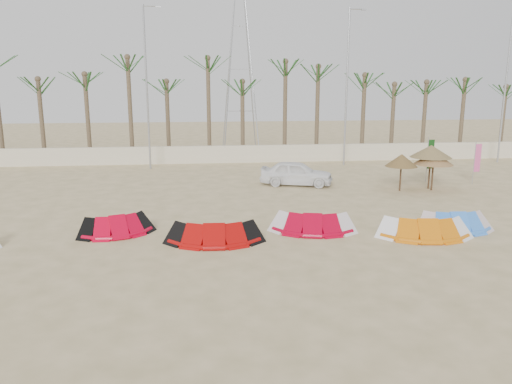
{
  "coord_description": "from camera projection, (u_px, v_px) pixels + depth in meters",
  "views": [
    {
      "loc": [
        -2.29,
        -15.34,
        6.14
      ],
      "look_at": [
        0.0,
        6.0,
        1.3
      ],
      "focal_mm": 35.0,
      "sensor_mm": 36.0,
      "label": 1
    }
  ],
  "objects": [
    {
      "name": "kite_red_right",
      "position": [
        311.0,
        220.0,
        20.78
      ],
      "size": [
        3.65,
        2.14,
        0.9
      ],
      "color": "#AB001C",
      "rests_on": "ground"
    },
    {
      "name": "lamp_b",
      "position": [
        147.0,
        85.0,
        33.98
      ],
      "size": [
        1.25,
        0.14,
        11.0
      ],
      "color": "#A5A8AD",
      "rests_on": "ground"
    },
    {
      "name": "parasol_right",
      "position": [
        431.0,
        151.0,
        28.32
      ],
      "size": [
        2.34,
        2.34,
        2.52
      ],
      "color": "#4C331E",
      "rests_on": "ground"
    },
    {
      "name": "kite_red_left",
      "position": [
        118.0,
        223.0,
        20.4
      ],
      "size": [
        3.33,
        2.32,
        0.9
      ],
      "color": "red",
      "rests_on": "ground"
    },
    {
      "name": "car",
      "position": [
        296.0,
        173.0,
        29.59
      ],
      "size": [
        4.57,
        2.8,
        1.45
      ],
      "primitive_type": "imported",
      "rotation": [
        0.0,
        0.0,
        1.3
      ],
      "color": "white",
      "rests_on": "ground"
    },
    {
      "name": "parasol_mid",
      "position": [
        434.0,
        158.0,
        27.98
      ],
      "size": [
        2.19,
        2.19,
        2.19
      ],
      "color": "#4C331E",
      "rests_on": "ground"
    },
    {
      "name": "kite_orange",
      "position": [
        421.0,
        225.0,
        20.06
      ],
      "size": [
        3.74,
        1.91,
        0.9
      ],
      "color": "orange",
      "rests_on": "ground"
    },
    {
      "name": "boundary_wall",
      "position": [
        233.0,
        154.0,
        37.67
      ],
      "size": [
        60.0,
        0.3,
        1.3
      ],
      "primitive_type": "cube",
      "color": "beige",
      "rests_on": "ground"
    },
    {
      "name": "pylon",
      "position": [
        241.0,
        151.0,
        43.73
      ],
      "size": [
        3.0,
        3.0,
        14.0
      ],
      "primitive_type": null,
      "color": "#A5A8AD",
      "rests_on": "ground"
    },
    {
      "name": "palm_line",
      "position": [
        240.0,
        76.0,
        37.92
      ],
      "size": [
        52.0,
        4.0,
        7.7
      ],
      "color": "brown",
      "rests_on": "ground"
    },
    {
      "name": "lamp_c",
      "position": [
        347.0,
        85.0,
        35.44
      ],
      "size": [
        1.25,
        0.14,
        11.0
      ],
      "color": "#A5A8AD",
      "rests_on": "ground"
    },
    {
      "name": "ground",
      "position": [
        275.0,
        270.0,
        16.47
      ],
      "size": [
        120.0,
        120.0,
        0.0
      ],
      "primitive_type": "plane",
      "color": "beige",
      "rests_on": "ground"
    },
    {
      "name": "kite_blue",
      "position": [
        452.0,
        219.0,
        20.91
      ],
      "size": [
        3.14,
        1.69,
        0.9
      ],
      "color": "#3980ED",
      "rests_on": "ground"
    },
    {
      "name": "flag_green",
      "position": [
        430.0,
        155.0,
        30.39
      ],
      "size": [
        0.45,
        0.09,
        2.75
      ],
      "color": "#A5A8AD",
      "rests_on": "ground"
    },
    {
      "name": "kite_red_mid",
      "position": [
        214.0,
        230.0,
        19.45
      ],
      "size": [
        3.69,
        1.64,
        0.9
      ],
      "color": "#A00706",
      "rests_on": "ground"
    },
    {
      "name": "lamp_d",
      "position": [
        506.0,
        85.0,
        36.69
      ],
      "size": [
        1.25,
        0.14,
        11.0
      ],
      "color": "#A5A8AD",
      "rests_on": "ground"
    },
    {
      "name": "flag_pink",
      "position": [
        477.0,
        159.0,
        29.66
      ],
      "size": [
        0.45,
        0.08,
        2.57
      ],
      "color": "#A5A8AD",
      "rests_on": "ground"
    },
    {
      "name": "parasol_left",
      "position": [
        402.0,
        160.0,
        27.83
      ],
      "size": [
        1.8,
        1.8,
        2.1
      ],
      "color": "#4C331E",
      "rests_on": "ground"
    }
  ]
}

